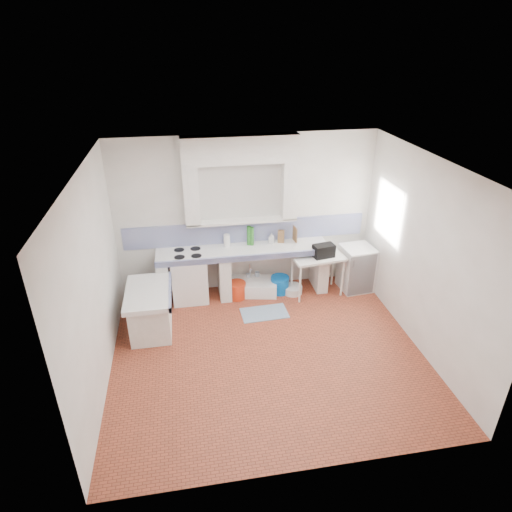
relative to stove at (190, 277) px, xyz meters
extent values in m
plane|color=#994028|center=(1.06, -1.70, -0.43)|extent=(4.50, 4.50, 0.00)
plane|color=white|center=(1.06, -1.70, 2.37)|extent=(4.50, 4.50, 0.00)
plane|color=white|center=(1.06, 0.30, 0.97)|extent=(4.50, 0.00, 4.50)
plane|color=white|center=(1.06, -3.70, 0.97)|extent=(4.50, 0.00, 4.50)
plane|color=white|center=(-1.19, -1.70, 0.97)|extent=(0.00, 4.50, 4.50)
plane|color=white|center=(3.31, -1.70, 0.97)|extent=(0.00, 4.50, 4.50)
cube|color=white|center=(0.96, 0.18, 2.15)|extent=(1.90, 0.25, 0.45)
cube|color=#3C2013|center=(3.48, -0.50, 1.17)|extent=(0.35, 0.86, 1.06)
cube|color=white|center=(3.34, -0.50, 1.55)|extent=(0.01, 0.84, 0.24)
cube|color=white|center=(0.96, 0.00, 0.43)|extent=(3.00, 0.60, 0.08)
cube|color=navy|center=(0.96, -0.28, 0.43)|extent=(3.00, 0.04, 0.10)
cube|color=white|center=(-0.44, 0.00, -0.02)|extent=(0.20, 0.55, 0.82)
cube|color=white|center=(0.61, 0.00, -0.02)|extent=(0.20, 0.55, 0.82)
cube|color=white|center=(2.36, 0.00, -0.02)|extent=(0.20, 0.55, 0.82)
cube|color=white|center=(-0.64, -0.80, 0.23)|extent=(0.70, 1.10, 0.08)
cube|color=white|center=(-0.64, -0.80, -0.12)|extent=(0.60, 1.00, 0.62)
cube|color=navy|center=(-0.31, -0.80, 0.23)|extent=(0.04, 1.10, 0.10)
cube|color=navy|center=(1.06, 0.29, 0.67)|extent=(4.27, 0.03, 0.40)
cube|color=white|center=(0.00, 0.00, 0.00)|extent=(0.61, 0.59, 0.86)
cube|color=white|center=(1.10, 0.00, -0.32)|extent=(0.97, 0.64, 0.21)
cube|color=white|center=(2.25, -0.22, -0.05)|extent=(0.95, 0.60, 0.04)
cube|color=white|center=(3.01, -0.17, -0.02)|extent=(0.59, 0.59, 0.83)
cylinder|color=red|center=(0.81, -0.12, -0.28)|extent=(0.41, 0.41, 0.30)
cylinder|color=red|center=(1.29, -0.05, -0.31)|extent=(0.31, 0.31, 0.24)
cylinder|color=blue|center=(1.61, -0.07, -0.27)|extent=(0.41, 0.41, 0.31)
cylinder|color=white|center=(1.83, -0.14, -0.36)|extent=(0.36, 0.36, 0.13)
cylinder|color=silver|center=(1.06, 0.15, -0.28)|extent=(0.09, 0.09, 0.30)
cylinder|color=silver|center=(1.23, 0.15, -0.27)|extent=(0.11, 0.11, 0.33)
cube|color=black|center=(2.33, -0.25, 0.44)|extent=(0.39, 0.27, 0.23)
cylinder|color=#287324|center=(1.08, 0.15, 0.64)|extent=(0.10, 0.10, 0.35)
cylinder|color=#287324|center=(1.13, 0.13, 0.64)|extent=(0.09, 0.09, 0.33)
cube|color=brown|center=(1.66, 0.15, 0.58)|extent=(0.13, 0.12, 0.22)
cube|color=brown|center=(1.91, 0.15, 0.61)|extent=(0.04, 0.20, 0.27)
cylinder|color=white|center=(0.69, 0.15, 0.58)|extent=(0.13, 0.13, 0.22)
imported|color=white|center=(1.48, 0.14, 0.57)|extent=(0.12, 0.12, 0.20)
cube|color=#2F5A89|center=(1.20, -0.70, -0.42)|extent=(0.80, 0.48, 0.01)
camera|label=1|loc=(0.02, -6.70, 3.78)|focal=30.54mm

